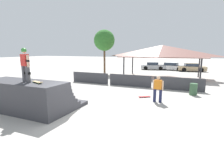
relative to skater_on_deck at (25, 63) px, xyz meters
The scene contains 13 objects.
ground_plane 4.07m from the skater_on_deck, 14.11° to the left, with size 160.00×160.00×0.00m, color #ADA8A0.
quarter_pipe_ramp 1.97m from the skater_on_deck, 138.66° to the left, with size 4.83×3.31×1.62m.
skater_on_deck is the anchor object (origin of this frame).
skateboard_on_deck 1.15m from the skater_on_deck, ahead, with size 0.84×0.47×0.09m.
bystander_walking 7.58m from the skater_on_deck, 38.88° to the left, with size 0.67×0.25×1.67m.
skateboard_on_ground 7.61m from the skater_on_deck, 48.61° to the left, with size 0.80×0.66×0.09m.
barrier_fence 9.35m from the skater_on_deck, 73.23° to the left, with size 12.18×0.12×1.05m.
pavilion_shelter 16.23m from the skater_on_deck, 74.17° to the left, with size 9.86×4.28×3.84m.
tree_beside_pavilion 16.63m from the skater_on_deck, 102.25° to the left, with size 2.88×2.88×6.04m.
trash_bin 11.07m from the skater_on_deck, 43.67° to the left, with size 0.52×0.52×0.85m, color #385B3D.
parked_car_silver 24.20m from the skater_on_deck, 85.57° to the left, with size 4.26×2.42×1.27m.
parked_car_white 25.00m from the skater_on_deck, 78.70° to the left, with size 4.61×2.36×1.27m.
parked_car_tan 25.24m from the skater_on_deck, 71.69° to the left, with size 4.33×2.46×1.27m.
Camera 1 is at (4.32, -6.96, 3.16)m, focal length 28.00 mm.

